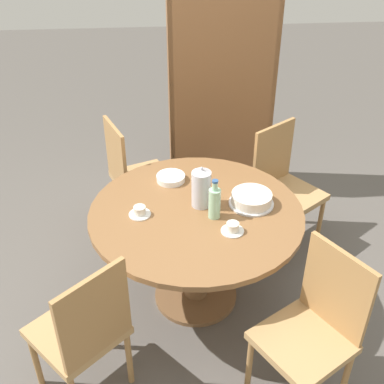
{
  "coord_description": "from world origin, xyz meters",
  "views": [
    {
      "loc": [
        -0.23,
        -2.35,
        2.43
      ],
      "look_at": [
        0.0,
        0.29,
        0.66
      ],
      "focal_mm": 45.0,
      "sensor_mm": 36.0,
      "label": 1
    }
  ],
  "objects": [
    {
      "name": "ground_plane",
      "position": [
        0.0,
        0.0,
        0.0
      ],
      "size": [
        14.0,
        14.0,
        0.0
      ],
      "primitive_type": "plane",
      "color": "#56514C"
    },
    {
      "name": "dining_table",
      "position": [
        0.0,
        0.0,
        0.57
      ],
      "size": [
        1.3,
        1.3,
        0.72
      ],
      "color": "brown",
      "rests_on": "ground_plane"
    },
    {
      "name": "chair_a",
      "position": [
        -0.4,
        0.83,
        0.49
      ],
      "size": [
        0.54,
        0.54,
        0.93
      ],
      "rotation": [
        0.0,
        0.0,
        1.95
      ],
      "color": "#A87A47",
      "rests_on": "ground_plane"
    },
    {
      "name": "chair_b",
      "position": [
        -0.64,
        -0.67,
        0.49
      ],
      "size": [
        0.59,
        0.59,
        0.93
      ],
      "rotation": [
        0.0,
        0.0,
        3.88
      ],
      "color": "#A87A47",
      "rests_on": "ground_plane"
    },
    {
      "name": "chair_c",
      "position": [
        0.53,
        -0.76,
        0.49
      ],
      "size": [
        0.58,
        0.58,
        0.93
      ],
      "rotation": [
        0.0,
        0.0,
        5.25
      ],
      "color": "#A87A47",
      "rests_on": "ground_plane"
    },
    {
      "name": "chair_d",
      "position": [
        0.71,
        0.59,
        0.49
      ],
      "size": [
        0.59,
        0.59,
        0.93
      ],
      "rotation": [
        0.0,
        0.0,
        6.9
      ],
      "color": "#A87A47",
      "rests_on": "ground_plane"
    },
    {
      "name": "bookshelf",
      "position": [
        0.34,
        1.44,
        0.9
      ],
      "size": [
        0.88,
        0.28,
        1.93
      ],
      "rotation": [
        0.0,
        0.0,
        3.14
      ],
      "color": "brown",
      "rests_on": "ground_plane"
    },
    {
      "name": "coffee_pot",
      "position": [
        0.04,
        0.06,
        0.85
      ],
      "size": [
        0.12,
        0.12,
        0.27
      ],
      "color": "silver",
      "rests_on": "dining_table"
    },
    {
      "name": "water_bottle",
      "position": [
        0.1,
        -0.07,
        0.83
      ],
      "size": [
        0.07,
        0.07,
        0.25
      ],
      "color": "#99C6A3",
      "rests_on": "dining_table"
    },
    {
      "name": "cake_main",
      "position": [
        0.34,
        0.04,
        0.76
      ],
      "size": [
        0.28,
        0.28,
        0.08
      ],
      "color": "silver",
      "rests_on": "dining_table"
    },
    {
      "name": "cup_a",
      "position": [
        0.19,
        -0.22,
        0.75
      ],
      "size": [
        0.13,
        0.13,
        0.06
      ],
      "color": "silver",
      "rests_on": "dining_table"
    },
    {
      "name": "cup_b",
      "position": [
        -0.34,
        -0.02,
        0.75
      ],
      "size": [
        0.13,
        0.13,
        0.06
      ],
      "color": "silver",
      "rests_on": "dining_table"
    },
    {
      "name": "plate_stack",
      "position": [
        -0.14,
        0.35,
        0.74
      ],
      "size": [
        0.19,
        0.19,
        0.04
      ],
      "color": "white",
      "rests_on": "dining_table"
    }
  ]
}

